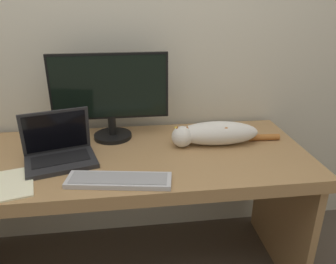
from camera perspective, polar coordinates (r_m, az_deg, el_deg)
name	(u,v)px	position (r m, az deg, el deg)	size (l,w,h in m)	color
wall_back	(116,22)	(1.82, -8.98, 18.48)	(6.40, 0.06, 2.60)	beige
desk	(124,180)	(1.63, -7.71, -8.20)	(1.77, 0.71, 0.73)	#A37A4C
monitor	(110,94)	(1.68, -10.08, 6.54)	(0.59, 0.20, 0.44)	black
laptop	(59,152)	(1.55, -18.39, -3.33)	(0.35, 0.29, 0.23)	#232326
external_keyboard	(119,180)	(1.34, -8.54, -8.30)	(0.43, 0.18, 0.02)	#BCBCC1
cat	(214,133)	(1.65, 8.03, -0.18)	(0.57, 0.16, 0.12)	silver
paper_notepad	(5,185)	(1.46, -26.47, -8.28)	(0.26, 0.29, 0.01)	#F4EFC6
small_toy	(179,132)	(1.75, 1.95, 0.01)	(0.04, 0.04, 0.04)	gold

